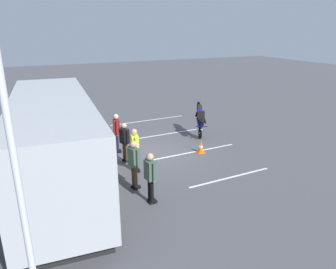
{
  "coord_description": "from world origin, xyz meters",
  "views": [
    {
      "loc": [
        -12.62,
        4.88,
        5.45
      ],
      "look_at": [
        -0.91,
        -0.51,
        1.1
      ],
      "focal_mm": 33.88,
      "sensor_mm": 36.0,
      "label": 1
    }
  ],
  "objects_px": {
    "spectator_far_right": "(117,130)",
    "parked_motorcycle_silver": "(93,140)",
    "spectator_far_left": "(150,174)",
    "spectator_centre": "(135,146)",
    "spectator_right": "(125,139)",
    "tour_bus": "(55,145)",
    "traffic_cone": "(201,146)",
    "spectator_left": "(134,161)",
    "flagpole": "(29,247)",
    "stunt_motorcycle": "(200,118)"
  },
  "relations": [
    {
      "from": "spectator_centre",
      "to": "parked_motorcycle_silver",
      "type": "distance_m",
      "value": 3.39
    },
    {
      "from": "spectator_centre",
      "to": "flagpole",
      "type": "relative_size",
      "value": 0.29
    },
    {
      "from": "spectator_far_right",
      "to": "traffic_cone",
      "type": "bearing_deg",
      "value": -115.38
    },
    {
      "from": "spectator_left",
      "to": "flagpole",
      "type": "height_order",
      "value": "flagpole"
    },
    {
      "from": "spectator_far_left",
      "to": "parked_motorcycle_silver",
      "type": "relative_size",
      "value": 0.85
    },
    {
      "from": "spectator_far_left",
      "to": "spectator_far_right",
      "type": "relative_size",
      "value": 0.96
    },
    {
      "from": "spectator_left",
      "to": "parked_motorcycle_silver",
      "type": "height_order",
      "value": "spectator_left"
    },
    {
      "from": "spectator_far_left",
      "to": "traffic_cone",
      "type": "relative_size",
      "value": 2.78
    },
    {
      "from": "tour_bus",
      "to": "spectator_far_left",
      "type": "height_order",
      "value": "tour_bus"
    },
    {
      "from": "spectator_far_right",
      "to": "parked_motorcycle_silver",
      "type": "xyz_separation_m",
      "value": [
        0.86,
        0.94,
        -0.61
      ]
    },
    {
      "from": "spectator_right",
      "to": "spectator_far_right",
      "type": "height_order",
      "value": "spectator_far_right"
    },
    {
      "from": "spectator_centre",
      "to": "parked_motorcycle_silver",
      "type": "bearing_deg",
      "value": 17.35
    },
    {
      "from": "spectator_left",
      "to": "spectator_centre",
      "type": "bearing_deg",
      "value": -20.1
    },
    {
      "from": "flagpole",
      "to": "spectator_far_right",
      "type": "bearing_deg",
      "value": -20.91
    },
    {
      "from": "stunt_motorcycle",
      "to": "flagpole",
      "type": "distance_m",
      "value": 13.22
    },
    {
      "from": "traffic_cone",
      "to": "spectator_centre",
      "type": "bearing_deg",
      "value": 101.43
    },
    {
      "from": "spectator_right",
      "to": "traffic_cone",
      "type": "distance_m",
      "value": 3.55
    },
    {
      "from": "flagpole",
      "to": "parked_motorcycle_silver",
      "type": "bearing_deg",
      "value": -14.78
    },
    {
      "from": "spectator_centre",
      "to": "parked_motorcycle_silver",
      "type": "height_order",
      "value": "spectator_centre"
    },
    {
      "from": "tour_bus",
      "to": "parked_motorcycle_silver",
      "type": "xyz_separation_m",
      "value": [
        3.29,
        -1.91,
        -1.16
      ]
    },
    {
      "from": "spectator_centre",
      "to": "spectator_far_right",
      "type": "distance_m",
      "value": 2.33
    },
    {
      "from": "spectator_far_right",
      "to": "stunt_motorcycle",
      "type": "distance_m",
      "value": 4.51
    },
    {
      "from": "tour_bus",
      "to": "spectator_far_right",
      "type": "relative_size",
      "value": 5.04
    },
    {
      "from": "spectator_centre",
      "to": "flagpole",
      "type": "bearing_deg",
      "value": 153.09
    },
    {
      "from": "spectator_left",
      "to": "spectator_far_left",
      "type": "bearing_deg",
      "value": -172.17
    },
    {
      "from": "stunt_motorcycle",
      "to": "parked_motorcycle_silver",
      "type": "bearing_deg",
      "value": 83.84
    },
    {
      "from": "spectator_far_right",
      "to": "parked_motorcycle_silver",
      "type": "distance_m",
      "value": 1.41
    },
    {
      "from": "spectator_far_right",
      "to": "spectator_right",
      "type": "bearing_deg",
      "value": -179.68
    },
    {
      "from": "stunt_motorcycle",
      "to": "spectator_far_left",
      "type": "bearing_deg",
      "value": 136.64
    },
    {
      "from": "tour_bus",
      "to": "stunt_motorcycle",
      "type": "bearing_deg",
      "value": -69.83
    },
    {
      "from": "tour_bus",
      "to": "spectator_far_left",
      "type": "relative_size",
      "value": 5.25
    },
    {
      "from": "spectator_far_right",
      "to": "parked_motorcycle_silver",
      "type": "height_order",
      "value": "spectator_far_right"
    },
    {
      "from": "tour_bus",
      "to": "stunt_motorcycle",
      "type": "xyz_separation_m",
      "value": [
        2.7,
        -7.35,
        -0.59
      ]
    },
    {
      "from": "tour_bus",
      "to": "flagpole",
      "type": "relative_size",
      "value": 1.49
    },
    {
      "from": "tour_bus",
      "to": "spectator_right",
      "type": "bearing_deg",
      "value": -66.1
    },
    {
      "from": "spectator_far_right",
      "to": "stunt_motorcycle",
      "type": "bearing_deg",
      "value": -86.58
    },
    {
      "from": "spectator_right",
      "to": "parked_motorcycle_silver",
      "type": "relative_size",
      "value": 0.84
    },
    {
      "from": "spectator_right",
      "to": "tour_bus",
      "type": "bearing_deg",
      "value": 113.9
    },
    {
      "from": "spectator_left",
      "to": "flagpole",
      "type": "bearing_deg",
      "value": 151.75
    },
    {
      "from": "spectator_left",
      "to": "flagpole",
      "type": "xyz_separation_m",
      "value": [
        -6.22,
        3.34,
        1.96
      ]
    },
    {
      "from": "spectator_centre",
      "to": "stunt_motorcycle",
      "type": "height_order",
      "value": "stunt_motorcycle"
    },
    {
      "from": "spectator_centre",
      "to": "traffic_cone",
      "type": "height_order",
      "value": "spectator_centre"
    },
    {
      "from": "parked_motorcycle_silver",
      "to": "flagpole",
      "type": "bearing_deg",
      "value": 165.22
    },
    {
      "from": "spectator_far_left",
      "to": "spectator_centre",
      "type": "distance_m",
      "value": 2.47
    },
    {
      "from": "tour_bus",
      "to": "traffic_cone",
      "type": "xyz_separation_m",
      "value": [
        0.79,
        -6.31,
        -1.34
      ]
    },
    {
      "from": "parked_motorcycle_silver",
      "to": "stunt_motorcycle",
      "type": "height_order",
      "value": "stunt_motorcycle"
    },
    {
      "from": "tour_bus",
      "to": "spectator_left",
      "type": "relative_size",
      "value": 5.09
    },
    {
      "from": "spectator_left",
      "to": "spectator_centre",
      "type": "xyz_separation_m",
      "value": [
        1.31,
        -0.48,
        -0.0
      ]
    },
    {
      "from": "flagpole",
      "to": "traffic_cone",
      "type": "distance_m",
      "value": 11.28
    },
    {
      "from": "spectator_left",
      "to": "spectator_right",
      "type": "xyz_separation_m",
      "value": [
        2.47,
        -0.43,
        -0.06
      ]
    }
  ]
}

